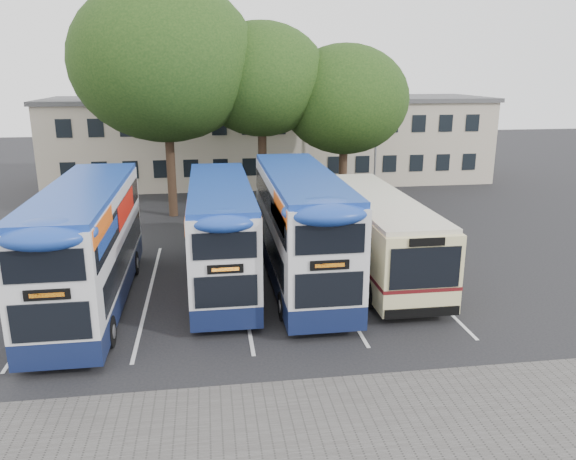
# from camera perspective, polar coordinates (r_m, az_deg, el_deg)

# --- Properties ---
(ground) EXTENTS (120.00, 120.00, 0.00)m
(ground) POSITION_cam_1_polar(r_m,az_deg,el_deg) (18.04, 8.54, -11.00)
(ground) COLOR black
(ground) RESTS_ON ground
(paving_strip) EXTENTS (40.00, 6.00, 0.01)m
(paving_strip) POSITION_cam_1_polar(r_m,az_deg,el_deg) (13.46, 6.24, -21.22)
(paving_strip) COLOR #595654
(paving_strip) RESTS_ON ground
(bay_lines) EXTENTS (14.12, 11.00, 0.01)m
(bay_lines) POSITION_cam_1_polar(r_m,az_deg,el_deg) (21.94, -4.72, -5.83)
(bay_lines) COLOR silver
(bay_lines) RESTS_ON ground
(depot_building) EXTENTS (32.40, 8.40, 6.20)m
(depot_building) POSITION_cam_1_polar(r_m,az_deg,el_deg) (42.91, -1.67, 9.27)
(depot_building) COLOR #B9AE95
(depot_building) RESTS_ON ground
(lamp_post) EXTENTS (0.25, 1.05, 9.06)m
(lamp_post) POSITION_cam_1_polar(r_m,az_deg,el_deg) (37.09, 9.03, 11.04)
(lamp_post) COLOR gray
(lamp_post) RESTS_ON ground
(tree_left) EXTENTS (10.12, 10.12, 12.87)m
(tree_left) POSITION_cam_1_polar(r_m,az_deg,el_deg) (32.21, -12.40, 16.37)
(tree_left) COLOR black
(tree_left) RESTS_ON ground
(tree_mid) EXTENTS (7.47, 7.47, 10.80)m
(tree_mid) POSITION_cam_1_polar(r_m,az_deg,el_deg) (32.76, -2.71, 15.00)
(tree_mid) COLOR black
(tree_mid) RESTS_ON ground
(tree_right) EXTENTS (7.41, 7.41, 9.64)m
(tree_right) POSITION_cam_1_polar(r_m,az_deg,el_deg) (33.57, 5.79, 13.04)
(tree_right) COLOR black
(tree_right) RESTS_ON ground
(bus_dd_left) EXTENTS (2.51, 10.34, 4.31)m
(bus_dd_left) POSITION_cam_1_polar(r_m,az_deg,el_deg) (20.78, -19.73, -1.08)
(bus_dd_left) COLOR #111A3E
(bus_dd_left) RESTS_ON ground
(bus_dd_mid) EXTENTS (2.34, 9.68, 4.03)m
(bus_dd_mid) POSITION_cam_1_polar(r_m,az_deg,el_deg) (21.75, -6.84, 0.08)
(bus_dd_mid) COLOR #111A3E
(bus_dd_mid) RESTS_ON ground
(bus_dd_right) EXTENTS (2.55, 10.51, 4.38)m
(bus_dd_right) POSITION_cam_1_polar(r_m,az_deg,el_deg) (21.75, 1.28, 0.72)
(bus_dd_right) COLOR #111A3E
(bus_dd_right) RESTS_ON ground
(bus_single) EXTENTS (2.73, 10.71, 3.19)m
(bus_single) POSITION_cam_1_polar(r_m,az_deg,el_deg) (23.44, 8.87, 0.13)
(bus_single) COLOR beige
(bus_single) RESTS_ON ground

